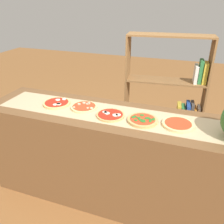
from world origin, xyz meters
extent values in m
plane|color=brown|center=(0.00, 0.00, 0.00)|extent=(12.00, 12.00, 0.00)
cube|color=brown|center=(0.00, 0.00, 0.47)|extent=(2.34, 0.59, 0.93)
cube|color=tan|center=(0.00, 0.00, 0.93)|extent=(2.09, 0.37, 0.00)
cylinder|color=#DBB26B|center=(-0.55, 0.02, 0.95)|extent=(0.25, 0.25, 0.02)
cylinder|color=#AD2314|center=(-0.55, 0.02, 0.96)|extent=(0.22, 0.22, 0.00)
cylinder|color=#EFE5CC|center=(-0.53, -0.04, 0.96)|extent=(0.04, 0.04, 0.00)
cylinder|color=#EFE5CC|center=(-0.57, 0.06, 0.96)|extent=(0.04, 0.04, 0.00)
cylinder|color=#EFE5CC|center=(-0.52, 0.10, 0.96)|extent=(0.04, 0.04, 0.00)
cylinder|color=#EFE5CC|center=(-0.51, -0.02, 0.96)|extent=(0.04, 0.04, 0.00)
cylinder|color=#EFE5CC|center=(-0.51, -0.01, 0.96)|extent=(0.04, 0.04, 0.00)
cylinder|color=#E5C17F|center=(-0.28, 0.03, 0.95)|extent=(0.24, 0.24, 0.02)
cylinder|color=red|center=(-0.28, 0.03, 0.96)|extent=(0.21, 0.21, 0.00)
cylinder|color=#C6B28E|center=(-0.26, 0.07, 0.96)|extent=(0.03, 0.03, 0.01)
cylinder|color=#C6B28E|center=(-0.26, 0.09, 0.96)|extent=(0.03, 0.03, 0.01)
cylinder|color=#C6B28E|center=(-0.19, 0.00, 0.96)|extent=(0.03, 0.03, 0.01)
cylinder|color=#C6B28E|center=(-0.35, -0.03, 0.96)|extent=(0.02, 0.02, 0.01)
cylinder|color=#C6B28E|center=(-0.33, 0.04, 0.96)|extent=(0.03, 0.03, 0.01)
cylinder|color=#C6B28E|center=(-0.30, 0.08, 0.96)|extent=(0.03, 0.03, 0.01)
cylinder|color=#C6B28E|center=(-0.22, -0.01, 0.96)|extent=(0.02, 0.02, 0.01)
cylinder|color=tan|center=(0.00, -0.04, 0.94)|extent=(0.24, 0.24, 0.02)
cylinder|color=#AD2314|center=(0.00, -0.04, 0.95)|extent=(0.21, 0.21, 0.00)
cylinder|color=#EFE5CC|center=(0.05, -0.05, 0.96)|extent=(0.05, 0.05, 0.00)
cylinder|color=#EFE5CC|center=(-0.03, -0.04, 0.96)|extent=(0.04, 0.04, 0.00)
cylinder|color=#EFE5CC|center=(-0.05, -0.03, 0.96)|extent=(0.03, 0.03, 0.00)
cylinder|color=#EFE5CC|center=(-0.06, -0.03, 0.96)|extent=(0.04, 0.04, 0.00)
cylinder|color=#EFE5CC|center=(0.07, -0.04, 0.96)|extent=(0.04, 0.04, 0.00)
cylinder|color=tan|center=(0.28, -0.05, 0.95)|extent=(0.24, 0.24, 0.02)
cylinder|color=red|center=(0.28, -0.05, 0.96)|extent=(0.20, 0.20, 0.00)
ellipsoid|color=#286B23|center=(0.36, -0.03, 0.96)|extent=(0.03, 0.05, 0.00)
ellipsoid|color=#286B23|center=(0.27, -0.07, 0.96)|extent=(0.06, 0.05, 0.00)
ellipsoid|color=#286B23|center=(0.20, -0.05, 0.96)|extent=(0.04, 0.04, 0.00)
ellipsoid|color=#286B23|center=(0.29, -0.07, 0.96)|extent=(0.05, 0.05, 0.00)
ellipsoid|color=#286B23|center=(0.23, -0.09, 0.96)|extent=(0.04, 0.04, 0.00)
ellipsoid|color=#286B23|center=(0.24, -0.04, 0.96)|extent=(0.03, 0.03, 0.00)
ellipsoid|color=#286B23|center=(0.29, -0.09, 0.96)|extent=(0.05, 0.03, 0.00)
ellipsoid|color=#286B23|center=(0.34, -0.04, 0.96)|extent=(0.05, 0.02, 0.00)
ellipsoid|color=#286B23|center=(0.26, 0.01, 0.96)|extent=(0.05, 0.05, 0.00)
ellipsoid|color=#286B23|center=(0.34, -0.06, 0.96)|extent=(0.03, 0.05, 0.00)
ellipsoid|color=#286B23|center=(0.21, -0.03, 0.96)|extent=(0.04, 0.04, 0.00)
ellipsoid|color=#286B23|center=(0.31, -0.02, 0.96)|extent=(0.06, 0.06, 0.00)
cylinder|color=#E5C17F|center=(0.55, -0.02, 0.95)|extent=(0.25, 0.25, 0.02)
cylinder|color=red|center=(0.55, -0.02, 0.96)|extent=(0.21, 0.21, 0.00)
cube|color=brown|center=(0.77, 0.92, 0.74)|extent=(0.04, 0.25, 1.49)
cube|color=brown|center=(-0.10, 0.83, 0.74)|extent=(0.04, 0.25, 1.49)
cube|color=brown|center=(0.33, 0.87, 0.01)|extent=(0.87, 0.33, 0.02)
cube|color=#234799|center=(0.73, 0.91, 0.14)|extent=(0.05, 0.16, 0.25)
cube|color=#2D753D|center=(0.68, 0.91, 0.14)|extent=(0.06, 0.15, 0.24)
cube|color=silver|center=(0.63, 0.90, 0.12)|extent=(0.05, 0.21, 0.21)
cube|color=silver|center=(0.59, 0.90, 0.15)|extent=(0.06, 0.19, 0.26)
cube|color=#753384|center=(0.54, 0.89, 0.10)|extent=(0.06, 0.18, 0.16)
cube|color=silver|center=(0.50, 0.89, 0.11)|extent=(0.05, 0.18, 0.18)
cube|color=#2D753D|center=(0.45, 0.88, 0.10)|extent=(0.05, 0.19, 0.17)
cube|color=brown|center=(0.33, 0.87, 0.50)|extent=(0.87, 0.33, 0.02)
cube|color=silver|center=(0.73, 0.91, 0.61)|extent=(0.04, 0.15, 0.20)
cube|color=orange|center=(0.69, 0.91, 0.60)|extent=(0.04, 0.17, 0.19)
cube|color=#47423D|center=(0.66, 0.91, 0.63)|extent=(0.05, 0.17, 0.25)
cube|color=#234799|center=(0.61, 0.90, 0.62)|extent=(0.06, 0.21, 0.23)
cube|color=#2D753D|center=(0.56, 0.90, 0.61)|extent=(0.06, 0.17, 0.19)
cube|color=gold|center=(0.52, 0.89, 0.61)|extent=(0.06, 0.18, 0.21)
cube|color=brown|center=(0.33, 0.87, 0.99)|extent=(0.87, 0.33, 0.02)
cube|color=gold|center=(0.73, 0.91, 1.11)|extent=(0.06, 0.16, 0.22)
cube|color=#2D753D|center=(0.68, 0.91, 1.12)|extent=(0.05, 0.14, 0.25)
cube|color=silver|center=(0.64, 0.90, 1.09)|extent=(0.05, 0.18, 0.19)
cube|color=brown|center=(0.33, 0.87, 1.48)|extent=(0.87, 0.33, 0.02)
camera|label=1|loc=(0.59, -1.69, 1.85)|focal=37.54mm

